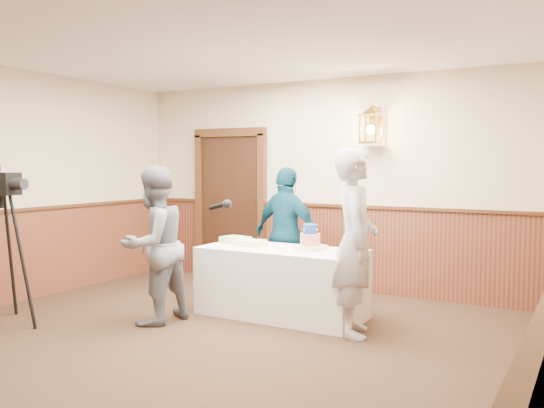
{
  "coord_description": "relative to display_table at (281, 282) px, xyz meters",
  "views": [
    {
      "loc": [
        3.12,
        -3.57,
        1.67
      ],
      "look_at": [
        0.11,
        1.7,
        1.25
      ],
      "focal_mm": 38.0,
      "sensor_mm": 36.0,
      "label": 1
    }
  ],
  "objects": [
    {
      "name": "room_shell",
      "position": [
        -0.16,
        -1.45,
        1.15
      ],
      "size": [
        6.02,
        7.02,
        2.81
      ],
      "color": "beige",
      "rests_on": "ground"
    },
    {
      "name": "tv_camera_rig",
      "position": [
        -2.34,
        -1.74,
        0.34
      ],
      "size": [
        0.62,
        0.58,
        1.59
      ],
      "rotation": [
        0.0,
        0.0,
        0.14
      ],
      "color": "black",
      "rests_on": "ground"
    },
    {
      "name": "ground",
      "position": [
        -0.11,
        -1.9,
        -0.38
      ],
      "size": [
        7.0,
        7.0,
        0.0
      ],
      "primitive_type": "plane",
      "color": "black",
      "rests_on": "ground"
    },
    {
      "name": "sheet_cake_green",
      "position": [
        -0.69,
        0.14,
        0.41
      ],
      "size": [
        0.35,
        0.3,
        0.07
      ],
      "primitive_type": "cube",
      "rotation": [
        0.0,
        0.0,
        -0.18
      ],
      "color": "#8EC289",
      "rests_on": "display_table"
    },
    {
      "name": "tiered_cake",
      "position": [
        0.33,
        0.04,
        0.48
      ],
      "size": [
        0.31,
        0.31,
        0.28
      ],
      "rotation": [
        0.0,
        0.0,
        -0.18
      ],
      "color": "#F8EFC2",
      "rests_on": "display_table"
    },
    {
      "name": "baker",
      "position": [
        0.96,
        -0.25,
        0.54
      ],
      "size": [
        0.66,
        0.78,
        1.83
      ],
      "primitive_type": "imported",
      "rotation": [
        0.0,
        0.0,
        1.97
      ],
      "color": "#AAA9AF",
      "rests_on": "ground"
    },
    {
      "name": "sheet_cake_yellow",
      "position": [
        -0.4,
        -0.0,
        0.41
      ],
      "size": [
        0.34,
        0.27,
        0.07
      ],
      "primitive_type": "cube",
      "rotation": [
        0.0,
        0.0,
        0.06
      ],
      "color": "#F9EF94",
      "rests_on": "display_table"
    },
    {
      "name": "interviewer",
      "position": [
        -1.03,
        -0.9,
        0.45
      ],
      "size": [
        1.49,
        0.86,
        1.65
      ],
      "rotation": [
        0.0,
        0.0,
        -1.67
      ],
      "color": "slate",
      "rests_on": "ground"
    },
    {
      "name": "display_table",
      "position": [
        0.0,
        0.0,
        0.0
      ],
      "size": [
        1.8,
        0.8,
        0.75
      ],
      "primitive_type": "cube",
      "color": "white",
      "rests_on": "ground"
    },
    {
      "name": "assistant_p",
      "position": [
        -0.3,
        0.7,
        0.44
      ],
      "size": [
        1.02,
        0.6,
        1.64
      ],
      "primitive_type": "imported",
      "rotation": [
        0.0,
        0.0,
        2.93
      ],
      "color": "#0E3E52",
      "rests_on": "ground"
    }
  ]
}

